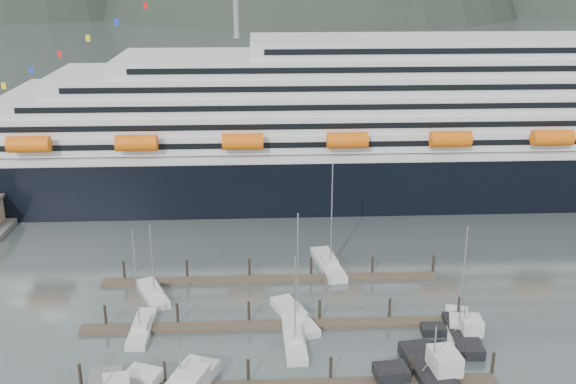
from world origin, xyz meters
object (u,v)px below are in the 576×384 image
sailboat_d (294,340)px  trawler_d (431,374)px  sailboat_a (153,294)px  sailboat_c (294,317)px  cruise_ship (444,132)px  sailboat_g (328,265)px  trawler_e (462,334)px  sailboat_h (458,328)px  sailboat_b (142,329)px

sailboat_d → trawler_d: 16.90m
sailboat_a → sailboat_c: size_ratio=0.73×
cruise_ship → sailboat_g: (-26.16, -34.95, -11.59)m
sailboat_a → sailboat_d: sailboat_d is taller
cruise_ship → sailboat_d: 65.65m
sailboat_g → trawler_e: 25.36m
cruise_ship → sailboat_h: cruise_ship is taller
sailboat_g → sailboat_h: 23.80m
cruise_ship → trawler_e: size_ratio=21.76×
sailboat_d → sailboat_h: (20.52, 1.71, 0.04)m
sailboat_a → sailboat_g: size_ratio=0.66×
cruise_ship → sailboat_h: (-12.03, -54.10, -11.59)m
sailboat_d → trawler_e: (20.41, -0.27, 0.42)m
cruise_ship → sailboat_c: cruise_ship is taller
cruise_ship → sailboat_b: 74.24m
sailboat_a → sailboat_b: size_ratio=0.79×
sailboat_a → sailboat_b: bearing=156.3°
sailboat_a → sailboat_g: bearing=-95.0°
trawler_e → sailboat_b: bearing=87.3°
cruise_ship → trawler_d: 67.77m
trawler_e → sailboat_d: bearing=92.0°
sailboat_c → sailboat_g: (6.05, 15.40, 0.01)m
trawler_d → sailboat_b: bearing=63.2°
sailboat_c → trawler_e: size_ratio=1.61×
sailboat_a → sailboat_h: 40.74m
sailboat_d → trawler_e: bearing=-92.0°
sailboat_c → trawler_e: bearing=-125.3°
sailboat_g → sailboat_h: sailboat_g is taller
sailboat_b → sailboat_c: 19.25m
sailboat_b → trawler_e: (39.22, -3.75, 0.40)m
sailboat_c → sailboat_d: sailboat_c is taller
sailboat_d → sailboat_a: bearing=54.4°
sailboat_a → trawler_d: bearing=-145.6°
sailboat_g → sailboat_h: size_ratio=1.16×
sailboat_b → sailboat_h: 39.37m
cruise_ship → sailboat_a: bearing=-140.0°
sailboat_c → sailboat_h: (20.19, -3.75, -0.00)m
sailboat_h → cruise_ship: bearing=1.6°
sailboat_d → sailboat_h: bearing=-86.5°
sailboat_a → sailboat_g: sailboat_g is taller
cruise_ship → sailboat_g: size_ratio=12.20×
sailboat_a → trawler_d: (33.24, -21.33, 0.54)m
sailboat_h → sailboat_g: bearing=50.6°
sailboat_b → trawler_d: bearing=-108.6°
sailboat_a → sailboat_b: sailboat_b is taller
sailboat_g → trawler_e: size_ratio=1.78×
sailboat_b → sailboat_d: 19.13m
cruise_ship → sailboat_g: bearing=-126.8°
sailboat_b → sailboat_c: (19.15, 1.98, 0.03)m
trawler_d → sailboat_g: bearing=8.6°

